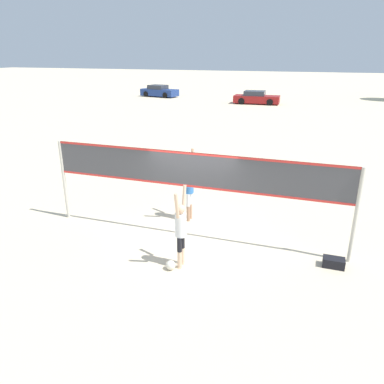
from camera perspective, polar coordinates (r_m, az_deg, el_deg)
name	(u,v)px	position (r m, az deg, el deg)	size (l,w,h in m)	color
ground_plane	(192,236)	(10.96, 0.00, -6.79)	(200.00, 200.00, 0.00)	beige
volleyball_net	(192,175)	(10.23, 0.00, 2.61)	(8.58, 0.09, 2.52)	beige
player_spiker	(181,227)	(9.06, -1.73, -5.34)	(0.28, 0.69, 2.06)	beige
player_blocker	(189,184)	(11.56, -0.43, 1.19)	(0.28, 0.72, 2.26)	tan
volleyball	(171,265)	(9.39, -3.26, -11.06)	(0.24, 0.24, 0.24)	silver
gear_bag	(334,262)	(10.11, 20.78, -10.01)	(0.52, 0.31, 0.24)	black
parked_car_near	(256,98)	(40.23, 9.77, 13.95)	(4.68, 2.16, 1.30)	maroon
parked_car_mid	(159,91)	(46.37, -5.02, 15.03)	(4.73, 2.61, 1.36)	navy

